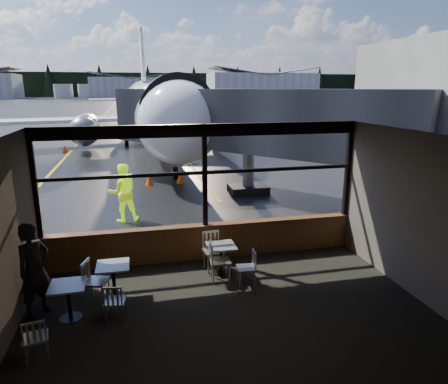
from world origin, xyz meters
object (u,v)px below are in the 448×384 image
object	(u,v)px
ground_crew	(123,193)
cafe_table_near	(221,259)
cone_nose	(180,177)
chair_mid_w	(96,282)
chair_mid_s	(115,301)
airliner	(153,75)
cone_extra	(149,180)
chair_near_n	(213,252)
cone_wing	(65,149)
chair_left_s	(36,338)
chair_near_e	(246,268)
cafe_table_left	(69,302)
jet_bridge	(269,134)
cafe_table_mid	(114,281)
chair_near_w	(220,262)
passenger	(34,270)

from	to	relation	value
ground_crew	cafe_table_near	bearing A→B (deg)	107.36
cone_nose	ground_crew	bearing A→B (deg)	-116.27
chair_mid_w	chair_mid_s	bearing A→B (deg)	44.26
airliner	cone_extra	size ratio (longest dim) A/B	67.16
chair_near_n	cone_wing	distance (m)	21.60
airliner	chair_left_s	world-z (taller)	airliner
chair_near_e	chair_mid_s	world-z (taller)	chair_near_e
cafe_table_near	chair_near_e	xyz separation A→B (m)	(0.41, -0.72, 0.05)
chair_mid_w	ground_crew	xyz separation A→B (m)	(0.49, 5.35, 0.50)
cafe_table_left	chair_near_n	distance (m)	3.47
airliner	cone_nose	distance (m)	13.50
jet_bridge	cafe_table_near	world-z (taller)	jet_bridge
jet_bridge	chair_left_s	distance (m)	11.53
cafe_table_mid	chair_mid_w	distance (m)	0.39
jet_bridge	cafe_table_left	bearing A→B (deg)	-130.79
cone_nose	cone_extra	xyz separation A→B (m)	(-1.45, -0.12, -0.01)
chair_near_w	ground_crew	distance (m)	5.47
ground_crew	cone_wing	distance (m)	16.81
passenger	cone_extra	world-z (taller)	passenger
cafe_table_mid	chair_mid_s	size ratio (longest dim) A/B	0.93
airliner	chair_mid_s	world-z (taller)	airliner
cafe_table_near	cone_wing	world-z (taller)	cafe_table_near
airliner	jet_bridge	world-z (taller)	airliner
jet_bridge	chair_near_e	world-z (taller)	jet_bridge
cafe_table_mid	airliner	bearing A→B (deg)	84.16
cafe_table_left	chair_near_n	bearing A→B (deg)	25.52
chair_mid_s	chair_near_w	bearing A→B (deg)	36.23
jet_bridge	chair_mid_w	xyz separation A→B (m)	(-6.20, -7.21, -2.09)
cafe_table_near	chair_left_s	size ratio (longest dim) A/B	0.91
jet_bridge	cafe_table_mid	distance (m)	9.43
chair_near_n	chair_mid_s	bearing A→B (deg)	32.22
chair_near_e	cone_nose	bearing A→B (deg)	6.70
chair_left_s	cone_nose	world-z (taller)	chair_left_s
cafe_table_near	chair_left_s	distance (m)	4.36
cone_wing	cone_extra	world-z (taller)	cone_extra
chair_mid_w	chair_left_s	world-z (taller)	chair_mid_w
airliner	cone_extra	bearing A→B (deg)	-96.11
cafe_table_mid	chair_near_w	bearing A→B (deg)	5.09
cafe_table_mid	cone_extra	world-z (taller)	cafe_table_mid
cafe_table_mid	chair_left_s	bearing A→B (deg)	-122.59
chair_near_n	chair_mid_s	size ratio (longest dim) A/B	1.20
cafe_table_mid	cone_wing	xyz separation A→B (m)	(-4.08, 21.44, -0.13)
chair_near_e	cone_extra	size ratio (longest dim) A/B	1.63
cone_wing	cafe_table_near	bearing A→B (deg)	-72.58
chair_near_n	cone_nose	bearing A→B (deg)	-97.38
chair_near_n	cone_nose	size ratio (longest dim) A/B	1.76
cone_nose	cafe_table_near	bearing A→B (deg)	-91.09
chair_near_e	chair_mid_w	bearing A→B (deg)	95.74
airliner	chair_near_n	xyz separation A→B (m)	(-0.01, -21.97, -4.80)
cafe_table_mid	cone_nose	bearing A→B (deg)	75.52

